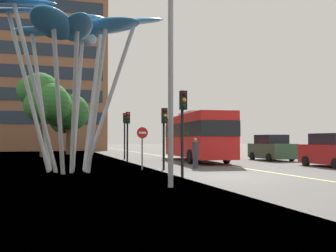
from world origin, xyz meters
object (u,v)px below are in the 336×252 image
(car_parked_far, at_px, (271,148))
(no_entry_sign, at_px, (142,141))
(car_parked_mid, at_px, (332,151))
(street_lamp, at_px, (182,40))
(traffic_light_kerb_far, at_px, (164,125))
(traffic_light_opposite, at_px, (125,126))
(traffic_light_kerb_near, at_px, (183,115))
(red_bus, at_px, (196,134))
(pedestrian, at_px, (195,153))
(leaf_sculpture, at_px, (68,36))
(traffic_light_island_mid, at_px, (128,126))

(car_parked_far, bearing_deg, no_entry_sign, -152.25)
(car_parked_mid, relative_size, street_lamp, 0.54)
(traffic_light_kerb_far, bearing_deg, traffic_light_opposite, 90.21)
(traffic_light_kerb_near, height_order, car_parked_mid, traffic_light_kerb_near)
(red_bus, height_order, car_parked_mid, red_bus)
(traffic_light_kerb_far, relative_size, street_lamp, 0.41)
(street_lamp, distance_m, pedestrian, 9.49)
(traffic_light_kerb_near, bearing_deg, no_entry_sign, 98.01)
(red_bus, relative_size, traffic_light_opposite, 2.98)
(traffic_light_opposite, distance_m, no_entry_sign, 10.81)
(traffic_light_opposite, bearing_deg, street_lamp, -94.38)
(leaf_sculpture, xyz_separation_m, street_lamp, (3.55, -7.35, -1.74))
(no_entry_sign, bearing_deg, car_parked_mid, -6.35)
(car_parked_far, relative_size, no_entry_sign, 1.76)
(no_entry_sign, bearing_deg, car_parked_far, 27.75)
(traffic_light_island_mid, xyz_separation_m, pedestrian, (2.64, -6.24, -1.71))
(traffic_light_island_mid, relative_size, no_entry_sign, 1.55)
(street_lamp, relative_size, no_entry_sign, 3.48)
(traffic_light_kerb_far, xyz_separation_m, traffic_light_opposite, (-0.04, 11.23, 0.32))
(pedestrian, bearing_deg, red_bus, 68.61)
(traffic_light_kerb_far, bearing_deg, leaf_sculpture, 177.88)
(red_bus, xyz_separation_m, traffic_light_island_mid, (-5.29, -0.53, 0.56))
(red_bus, relative_size, street_lamp, 1.40)
(traffic_light_kerb_far, bearing_deg, street_lamp, -101.43)
(leaf_sculpture, relative_size, traffic_light_kerb_far, 3.07)
(no_entry_sign, bearing_deg, traffic_light_kerb_far, -26.77)
(leaf_sculpture, xyz_separation_m, traffic_light_kerb_far, (4.99, -0.19, -4.40))
(traffic_light_opposite, relative_size, car_parked_mid, 0.88)
(traffic_light_kerb_near, bearing_deg, traffic_light_island_mid, 91.27)
(car_parked_mid, distance_m, no_entry_sign, 11.22)
(leaf_sculpture, xyz_separation_m, traffic_light_opposite, (4.95, 11.05, -4.08))
(street_lamp, bearing_deg, traffic_light_kerb_far, 78.57)
(traffic_light_kerb_far, xyz_separation_m, pedestrian, (2.00, 0.62, -1.54))
(no_entry_sign, bearing_deg, red_bus, 50.19)
(car_parked_mid, relative_size, car_parked_far, 1.06)
(car_parked_far, bearing_deg, traffic_light_kerb_far, -147.75)
(traffic_light_kerb_far, bearing_deg, pedestrian, 17.31)
(car_parked_mid, xyz_separation_m, pedestrian, (-8.07, 1.32, -0.09))
(car_parked_far, height_order, street_lamp, street_lamp)
(traffic_light_kerb_far, height_order, pedestrian, traffic_light_kerb_far)
(car_parked_far, bearing_deg, traffic_light_opposite, 156.36)
(car_parked_far, bearing_deg, leaf_sculpture, -157.43)
(red_bus, relative_size, no_entry_sign, 4.89)
(pedestrian, relative_size, no_entry_sign, 0.74)
(leaf_sculpture, distance_m, pedestrian, 9.19)
(car_parked_mid, distance_m, car_parked_far, 7.34)
(traffic_light_island_mid, bearing_deg, street_lamp, -93.28)
(leaf_sculpture, relative_size, car_parked_far, 2.51)
(traffic_light_kerb_far, height_order, street_lamp, street_lamp)
(traffic_light_kerb_near, height_order, traffic_light_opposite, traffic_light_opposite)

